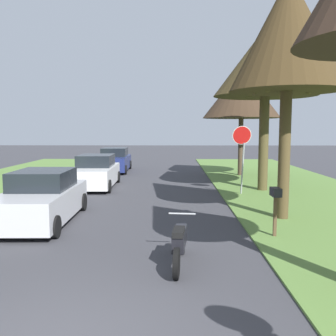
{
  "coord_description": "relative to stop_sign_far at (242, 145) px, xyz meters",
  "views": [
    {
      "loc": [
        1.6,
        -4.37,
        2.83
      ],
      "look_at": [
        1.41,
        6.56,
        1.68
      ],
      "focal_mm": 39.76,
      "sensor_mm": 36.0,
      "label": 1
    }
  ],
  "objects": [
    {
      "name": "curbside_mailbox",
      "position": [
        -0.27,
        -6.39,
        -1.1
      ],
      "size": [
        0.22,
        0.44,
        1.27
      ],
      "color": "brown",
      "rests_on": "grass_verge_right"
    },
    {
      "name": "street_tree_right_far",
      "position": [
        1.11,
        6.57,
        2.78
      ],
      "size": [
        4.61,
        4.61,
        6.38
      ],
      "color": "#463628",
      "rests_on": "grass_verge_right"
    },
    {
      "name": "parked_motorcycle",
      "position": [
        -2.78,
        -8.42,
        -1.67
      ],
      "size": [
        0.6,
        2.05,
        0.97
      ],
      "color": "black",
      "rests_on": "ground"
    },
    {
      "name": "stop_sign_far",
      "position": [
        0.0,
        0.0,
        0.0
      ],
      "size": [
        0.81,
        0.68,
        2.92
      ],
      "color": "#9EA0A5",
      "rests_on": "grass_verge_right"
    },
    {
      "name": "street_tree_right_mid_b",
      "position": [
        1.16,
        1.04,
        3.62
      ],
      "size": [
        4.6,
        4.6,
        7.31
      ],
      "color": "#4B4124",
      "rests_on": "grass_verge_right"
    },
    {
      "name": "parked_sedan_silver",
      "position": [
        -6.91,
        -4.85,
        -1.43
      ],
      "size": [
        2.04,
        4.45,
        1.57
      ],
      "color": "#BCBCC1",
      "rests_on": "ground"
    },
    {
      "name": "parked_sedan_white",
      "position": [
        -6.72,
        1.98,
        -1.43
      ],
      "size": [
        2.04,
        4.45,
        1.57
      ],
      "color": "white",
      "rests_on": "ground"
    },
    {
      "name": "street_tree_right_mid_a",
      "position": [
        0.51,
        -4.4,
        3.48
      ],
      "size": [
        3.48,
        3.48,
        7.35
      ],
      "color": "#4C3D23",
      "rests_on": "grass_verge_right"
    },
    {
      "name": "parked_sedan_navy",
      "position": [
        -6.89,
        8.74,
        -1.43
      ],
      "size": [
        2.04,
        4.45,
        1.57
      ],
      "color": "navy",
      "rests_on": "ground"
    }
  ]
}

